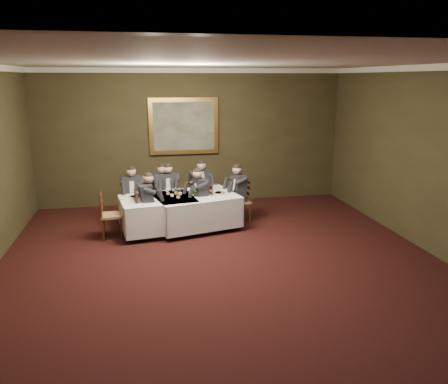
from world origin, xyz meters
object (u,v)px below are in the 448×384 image
object	(u,v)px
chair_sec_backleft	(134,211)
chair_main_endleft	(146,222)
table_second	(158,212)
chair_main_backleft	(163,207)
diner_sec_backright	(169,199)
chair_main_backright	(200,203)
diner_main_backright	(200,194)
chair_sec_endleft	(112,225)
chair_sec_endright	(202,215)
chair_main_endright	(240,209)
diner_main_backleft	(162,198)
chair_sec_backright	(169,208)
candlestick	(203,185)
diner_sec_backleft	(133,202)
diner_main_endright	(240,200)
painting	(184,126)
table_main	(195,208)
diner_main_endleft	(146,212)
diner_sec_endright	(201,205)
centerpiece	(197,190)

from	to	relation	value
chair_sec_backleft	chair_main_endleft	bearing A→B (deg)	108.27
table_second	chair_sec_backleft	world-z (taller)	chair_sec_backleft
chair_main_backleft	diner_sec_backright	world-z (taller)	diner_sec_backright
chair_main_backright	diner_sec_backright	xyz separation A→B (m)	(-0.77, -0.28, 0.23)
chair_main_backleft	chair_main_backright	size ratio (longest dim) A/B	1.00
diner_main_backright	chair_main_endleft	distance (m)	1.85
chair_sec_backleft	chair_sec_endleft	size ratio (longest dim) A/B	1.00
table_second	chair_sec_backleft	size ratio (longest dim) A/B	1.73
chair_main_backright	chair_sec_endright	bearing A→B (deg)	63.25
chair_main_backright	chair_main_endright	distance (m)	1.12
diner_main_backleft	chair_sec_backright	bearing A→B (deg)	157.62
candlestick	chair_main_backleft	bearing A→B (deg)	142.43
diner_main_backright	diner_sec_backleft	size ratio (longest dim) A/B	1.00
diner_main_endright	chair_sec_backleft	bearing A→B (deg)	75.64
chair_main_backright	chair_sec_backleft	world-z (taller)	same
chair_main_backright	painting	bearing A→B (deg)	-98.58
table_second	diner_sec_backright	world-z (taller)	diner_sec_backright
chair_main_endright	diner_sec_backleft	world-z (taller)	diner_sec_backleft
diner_sec_backright	chair_sec_endleft	xyz separation A→B (m)	(-1.27, -0.99, -0.23)
chair_main_endright	chair_sec_endright	bearing A→B (deg)	98.14
candlestick	chair_main_endleft	bearing A→B (deg)	-164.36
diner_main_backleft	diner_main_backright	bearing A→B (deg)	-175.21
table_main	chair_main_endright	distance (m)	1.14
diner_main_endleft	diner_sec_endright	size ratio (longest dim) A/B	1.00
chair_main_backright	painting	size ratio (longest dim) A/B	0.56
chair_main_backleft	chair_sec_backright	distance (m)	0.16
diner_main_backleft	chair_main_endright	world-z (taller)	diner_main_backleft
diner_main_backright	diner_sec_backleft	xyz separation A→B (m)	(-1.61, -0.40, 0.00)
chair_sec_backleft	diner_sec_backleft	bearing A→B (deg)	90.00
diner_main_backleft	diner_main_backright	world-z (taller)	same
diner_main_endright	chair_sec_backright	bearing A→B (deg)	67.47
painting	chair_sec_endright	bearing A→B (deg)	-85.75
diner_main_backright	diner_main_endleft	bearing A→B (deg)	21.88
chair_main_backright	chair_main_endleft	distance (m)	1.84
diner_sec_backleft	chair_sec_endleft	xyz separation A→B (m)	(-0.44, -0.87, -0.23)
chair_sec_endleft	diner_main_backright	bearing A→B (deg)	119.96
chair_main_backright	centerpiece	xyz separation A→B (m)	(-0.22, -1.10, 0.61)
chair_main_backright	chair_main_endleft	xyz separation A→B (m)	(-1.34, -1.26, 0.00)
chair_main_backleft	chair_sec_endright	size ratio (longest dim) A/B	1.00
diner_sec_backleft	diner_main_backleft	bearing A→B (deg)	-164.24
chair_main_endleft	chair_sec_backleft	xyz separation A→B (m)	(-0.26, 0.87, 0.00)
chair_sec_backright	chair_main_backright	bearing A→B (deg)	-156.14
diner_main_backright	candlestick	world-z (taller)	diner_main_backright
diner_main_backright	chair_main_endleft	bearing A→B (deg)	21.66
diner_main_backleft	diner_main_endright	distance (m)	1.83
diner_sec_backleft	table_second	bearing A→B (deg)	127.97
chair_main_backleft	diner_sec_backleft	size ratio (longest dim) A/B	0.74
table_second	diner_main_endleft	distance (m)	0.30
table_main	chair_sec_backright	xyz separation A→B (m)	(-0.53, 0.73, -0.17)
chair_sec_backright	diner_sec_backright	world-z (taller)	diner_sec_backright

